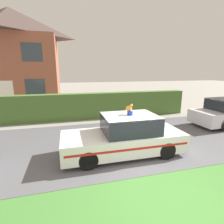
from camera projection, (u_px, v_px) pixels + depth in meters
name	position (u px, v px, depth m)	size (l,w,h in m)	color
ground_plane	(163.00, 190.00, 4.23)	(80.00, 80.00, 0.00)	gray
road_strip	(122.00, 140.00, 7.23)	(28.00, 5.18, 0.01)	#5B5B60
lawn_verge	(170.00, 198.00, 3.95)	(28.00, 1.79, 0.01)	#478438
garden_hedge	(97.00, 105.00, 10.52)	(11.26, 0.63, 1.51)	#4C7233
police_car	(125.00, 136.00, 5.91)	(4.08, 1.59, 1.48)	black
cat	(129.00, 108.00, 5.80)	(0.25, 0.28, 0.26)	orange
house_left	(14.00, 56.00, 14.96)	(7.48, 6.41, 7.84)	#93513D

